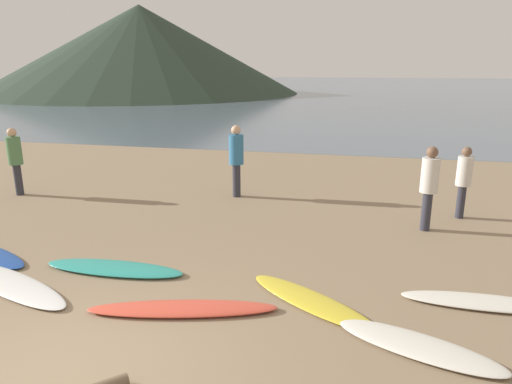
% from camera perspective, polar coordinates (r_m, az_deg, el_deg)
% --- Properties ---
extents(ground_plane, '(120.00, 120.00, 0.20)m').
position_cam_1_polar(ground_plane, '(14.10, 0.20, 2.06)').
color(ground_plane, '#8C7559').
rests_on(ground_plane, ground).
extents(ocean_water, '(140.00, 100.00, 0.01)m').
position_cam_1_polar(ocean_water, '(66.84, 10.49, 12.55)').
color(ocean_water, slate).
rests_on(ocean_water, ground).
extents(headland_hill, '(34.84, 34.84, 9.39)m').
position_cam_1_polar(headland_hill, '(55.03, -13.98, 16.67)').
color(headland_hill, '#28382B').
rests_on(headland_hill, ground).
extents(surfboard_2, '(2.56, 1.46, 0.08)m').
position_cam_1_polar(surfboard_2, '(7.84, -27.86, -10.05)').
color(surfboard_2, white).
rests_on(surfboard_2, ground).
extents(surfboard_3, '(2.32, 0.62, 0.09)m').
position_cam_1_polar(surfboard_3, '(7.79, -17.11, -8.97)').
color(surfboard_3, teal).
rests_on(surfboard_3, ground).
extents(surfboard_4, '(2.56, 1.05, 0.10)m').
position_cam_1_polar(surfboard_4, '(6.40, -9.03, -14.01)').
color(surfboard_4, '#D84C38').
rests_on(surfboard_4, ground).
extents(surfboard_5, '(2.07, 1.63, 0.07)m').
position_cam_1_polar(surfboard_5, '(6.58, 6.80, -13.21)').
color(surfboard_5, yellow).
rests_on(surfboard_5, ground).
extents(surfboard_6, '(2.01, 1.20, 0.09)m').
position_cam_1_polar(surfboard_6, '(5.92, 19.38, -17.48)').
color(surfboard_6, silver).
rests_on(surfboard_6, ground).
extents(surfboard_7, '(2.21, 0.51, 0.09)m').
position_cam_1_polar(surfboard_7, '(7.20, 26.39, -12.09)').
color(surfboard_7, silver).
rests_on(surfboard_7, ground).
extents(person_0, '(0.34, 0.34, 1.69)m').
position_cam_1_polar(person_0, '(12.88, -27.59, 3.97)').
color(person_0, '#2D2D38').
rests_on(person_0, ground).
extents(person_1, '(0.36, 0.36, 1.77)m').
position_cam_1_polar(person_1, '(11.28, -2.45, 4.57)').
color(person_1, '#2D2D38').
rests_on(person_1, ground).
extents(person_2, '(0.34, 0.34, 1.68)m').
position_cam_1_polar(person_2, '(9.53, 20.60, 1.20)').
color(person_2, '#2D2D38').
rests_on(person_2, ground).
extents(person_3, '(0.31, 0.31, 1.54)m').
position_cam_1_polar(person_3, '(10.61, 24.26, 1.74)').
color(person_3, '#2D2D38').
rests_on(person_3, ground).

